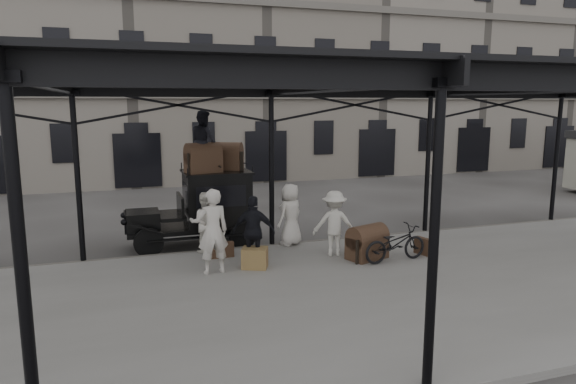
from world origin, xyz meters
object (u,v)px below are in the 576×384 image
steamer_trunk_roof_near (203,160)px  steamer_trunk_platform (367,245)px  bicycle (395,243)px  porter_official (254,231)px  taxi (206,205)px  porter_left (213,231)px

steamer_trunk_roof_near → steamer_trunk_platform: (3.71, -2.85, -2.01)m
bicycle → steamer_trunk_platform: bicycle is taller
porter_official → bicycle: size_ratio=0.99×
bicycle → taxi: bearing=43.7°
porter_official → steamer_trunk_platform: size_ratio=1.74×
porter_left → steamer_trunk_roof_near: steamer_trunk_roof_near is taller
taxi → steamer_trunk_platform: taxi is taller
taxi → steamer_trunk_platform: bearing=-40.5°
porter_left → steamer_trunk_roof_near: (0.25, 2.75, 1.37)m
porter_official → bicycle: 3.58m
steamer_trunk_platform → steamer_trunk_roof_near: bearing=123.4°
taxi → porter_left: 3.02m
steamer_trunk_platform → porter_official: bearing=155.4°
bicycle → steamer_trunk_roof_near: (-4.27, 3.28, 1.92)m
taxi → porter_left: (-0.33, -3.00, -0.05)m
taxi → porter_left: taxi is taller
taxi → bicycle: size_ratio=2.07×
bicycle → steamer_trunk_platform: size_ratio=1.75×
steamer_trunk_roof_near → steamer_trunk_platform: size_ratio=0.95×
porter_left → bicycle: 4.58m
taxi → porter_left: size_ratio=1.81×
steamer_trunk_platform → porter_left: bearing=159.5°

